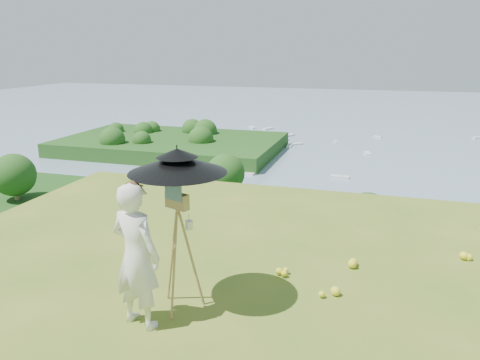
% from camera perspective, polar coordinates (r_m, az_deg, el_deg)
% --- Properties ---
extents(shoreline_tier, '(170.00, 28.00, 8.00)m').
position_cam_1_polar(shoreline_tier, '(88.43, 15.02, -11.33)').
color(shoreline_tier, '#716C5B').
rests_on(shoreline_tier, bay_water).
extents(bay_water, '(700.00, 700.00, 0.00)m').
position_cam_1_polar(bay_water, '(247.02, 16.69, 6.33)').
color(bay_water, '#7588A8').
rests_on(bay_water, ground).
extents(peninsula, '(90.00, 60.00, 12.00)m').
position_cam_1_polar(peninsula, '(179.17, -8.37, 5.11)').
color(peninsula, '#123B10').
rests_on(peninsula, bay_water).
extents(slope_trees, '(110.00, 50.00, 6.00)m').
position_cam_1_polar(slope_trees, '(43.27, 14.71, -9.98)').
color(slope_trees, '#245018').
rests_on(slope_trees, forest_slope).
extents(harbor_town, '(110.00, 22.00, 5.00)m').
position_cam_1_polar(harbor_town, '(85.73, 15.33, -7.45)').
color(harbor_town, beige).
rests_on(harbor_town, shoreline_tier).
extents(moored_boats, '(140.00, 140.00, 0.70)m').
position_cam_1_polar(moored_boats, '(169.78, 12.10, 2.74)').
color(moored_boats, silver).
rests_on(moored_boats, bay_water).
extents(wildflowers, '(10.00, 10.50, 0.12)m').
position_cam_1_polar(wildflowers, '(5.56, 7.79, -20.95)').
color(wildflowers, yellow).
rests_on(wildflowers, ground).
extents(painter, '(0.77, 0.60, 1.88)m').
position_cam_1_polar(painter, '(5.90, -12.53, -9.00)').
color(painter, silver).
rests_on(painter, ground).
extents(field_easel, '(0.86, 0.86, 1.76)m').
position_cam_1_polar(field_easel, '(6.20, -7.46, -8.10)').
color(field_easel, olive).
rests_on(field_easel, ground).
extents(sun_umbrella, '(1.64, 1.64, 0.78)m').
position_cam_1_polar(sun_umbrella, '(5.90, -7.58, 0.54)').
color(sun_umbrella, black).
rests_on(sun_umbrella, field_easel).
extents(painter_cap, '(0.28, 0.31, 0.10)m').
position_cam_1_polar(painter_cap, '(5.60, -13.06, -0.75)').
color(painter_cap, '#D2737F').
rests_on(painter_cap, painter).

